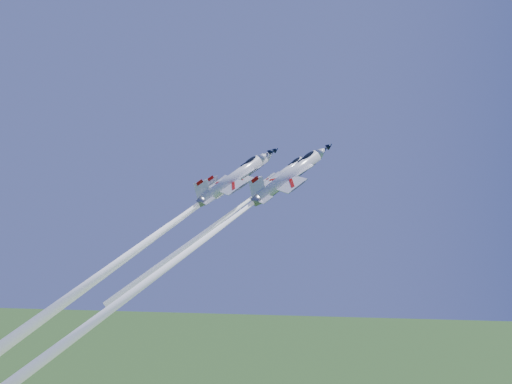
# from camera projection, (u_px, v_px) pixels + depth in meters

# --- Properties ---
(jet_lead) EXTENTS (32.53, 20.46, 33.36)m
(jet_lead) POSITION_uv_depth(u_px,v_px,m) (221.00, 220.00, 107.47)
(jet_lead) COLOR silver
(jet_left) EXTENTS (43.11, 27.23, 45.02)m
(jet_left) POSITION_uv_depth(u_px,v_px,m) (152.00, 239.00, 108.64)
(jet_left) COLOR silver
(jet_right) EXTENTS (46.85, 29.63, 49.18)m
(jet_right) POSITION_uv_depth(u_px,v_px,m) (179.00, 258.00, 94.68)
(jet_right) COLOR silver
(jet_slot) EXTENTS (40.17, 25.30, 41.43)m
(jet_slot) POSITION_uv_depth(u_px,v_px,m) (150.00, 239.00, 102.29)
(jet_slot) COLOR silver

